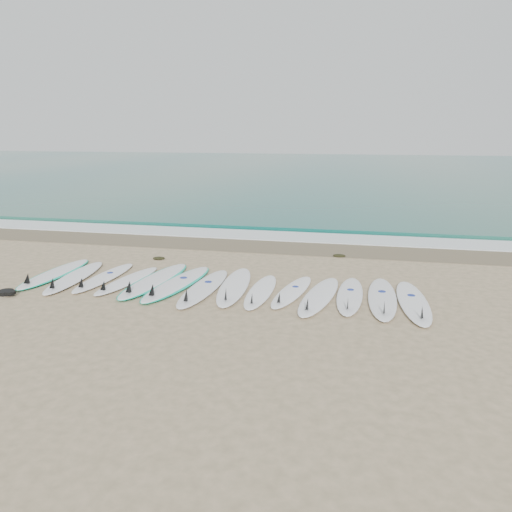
% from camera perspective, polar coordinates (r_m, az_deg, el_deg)
% --- Properties ---
extents(ground, '(120.00, 120.00, 0.00)m').
position_cam_1_polar(ground, '(10.69, -4.25, -3.73)').
color(ground, tan).
extents(ocean, '(120.00, 55.00, 0.03)m').
position_cam_1_polar(ocean, '(42.47, 8.37, 9.69)').
color(ocean, '#1B5F53').
rests_on(ocean, ground).
extents(wet_sand_band, '(120.00, 1.80, 0.01)m').
position_cam_1_polar(wet_sand_band, '(14.52, 0.31, 1.17)').
color(wet_sand_band, brown).
rests_on(wet_sand_band, ground).
extents(foam_band, '(120.00, 1.40, 0.04)m').
position_cam_1_polar(foam_band, '(15.86, 1.35, 2.34)').
color(foam_band, silver).
rests_on(foam_band, ground).
extents(wave_crest, '(120.00, 1.00, 0.10)m').
position_cam_1_polar(wave_crest, '(17.30, 2.30, 3.44)').
color(wave_crest, '#1B5F53').
rests_on(wave_crest, ground).
extents(surfboard_0, '(0.68, 2.65, 0.33)m').
position_cam_1_polar(surfboard_0, '(12.49, -22.08, -1.87)').
color(surfboard_0, silver).
rests_on(surfboard_0, ground).
extents(surfboard_1, '(0.79, 2.70, 0.34)m').
position_cam_1_polar(surfboard_1, '(11.98, -20.14, -2.30)').
color(surfboard_1, white).
rests_on(surfboard_1, ground).
extents(surfboard_2, '(0.61, 2.46, 0.31)m').
position_cam_1_polar(surfboard_2, '(11.76, -17.10, -2.38)').
color(surfboard_2, white).
rests_on(surfboard_2, ground).
extents(surfboard_3, '(0.81, 2.36, 0.30)m').
position_cam_1_polar(surfboard_3, '(11.39, -14.64, -2.76)').
color(surfboard_3, white).
rests_on(surfboard_3, ground).
extents(surfboard_4, '(0.96, 2.94, 0.37)m').
position_cam_1_polar(surfboard_4, '(11.27, -11.59, -2.75)').
color(surfboard_4, silver).
rests_on(surfboard_4, ground).
extents(surfboard_5, '(1.06, 2.90, 0.36)m').
position_cam_1_polar(surfboard_5, '(10.96, -9.07, -3.12)').
color(surfboard_5, silver).
rests_on(surfboard_5, ground).
extents(surfboard_6, '(0.65, 2.77, 0.35)m').
position_cam_1_polar(surfboard_6, '(10.56, -6.10, -3.66)').
color(surfboard_6, white).
rests_on(surfboard_6, ground).
extents(surfboard_7, '(0.83, 2.83, 0.36)m').
position_cam_1_polar(surfboard_7, '(10.61, -2.55, -3.48)').
color(surfboard_7, white).
rests_on(surfboard_7, ground).
extents(surfboard_8, '(0.50, 2.36, 0.30)m').
position_cam_1_polar(surfboard_8, '(10.30, 0.49, -4.09)').
color(surfboard_8, white).
rests_on(surfboard_8, ground).
extents(surfboard_9, '(0.85, 2.34, 0.29)m').
position_cam_1_polar(surfboard_9, '(10.31, 4.05, -4.11)').
color(surfboard_9, white).
rests_on(surfboard_9, ground).
extents(surfboard_10, '(0.92, 2.68, 0.34)m').
position_cam_1_polar(surfboard_10, '(10.08, 7.16, -4.59)').
color(surfboard_10, white).
rests_on(surfboard_10, ground).
extents(surfboard_11, '(0.55, 2.48, 0.32)m').
position_cam_1_polar(surfboard_11, '(10.22, 10.67, -4.48)').
color(surfboard_11, white).
rests_on(surfboard_11, ground).
extents(surfboard_12, '(0.56, 2.69, 0.34)m').
position_cam_1_polar(surfboard_12, '(10.19, 14.24, -4.70)').
color(surfboard_12, white).
rests_on(surfboard_12, ground).
extents(surfboard_13, '(0.71, 2.70, 0.34)m').
position_cam_1_polar(surfboard_13, '(10.12, 17.58, -5.08)').
color(surfboard_13, white).
rests_on(surfboard_13, ground).
extents(seaweed_near, '(0.32, 0.25, 0.06)m').
position_cam_1_polar(seaweed_near, '(13.27, -11.05, -0.24)').
color(seaweed_near, black).
rests_on(seaweed_near, ground).
extents(seaweed_far, '(0.34, 0.26, 0.07)m').
position_cam_1_polar(seaweed_far, '(13.46, 9.49, 0.04)').
color(seaweed_far, black).
rests_on(seaweed_far, ground).
extents(leash_coil, '(0.46, 0.36, 0.11)m').
position_cam_1_polar(leash_coil, '(11.46, -26.60, -3.74)').
color(leash_coil, black).
rests_on(leash_coil, ground).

